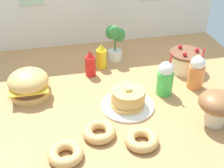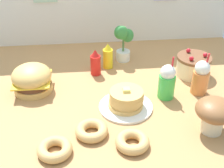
{
  "view_description": "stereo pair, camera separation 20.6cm",
  "coord_description": "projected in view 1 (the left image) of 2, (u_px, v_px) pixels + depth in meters",
  "views": [
    {
      "loc": [
        -0.41,
        -1.63,
        1.24
      ],
      "look_at": [
        -0.03,
        0.07,
        0.12
      ],
      "focal_mm": 49.42,
      "sensor_mm": 36.0,
      "label": 1
    },
    {
      "loc": [
        -0.2,
        -1.66,
        1.24
      ],
      "look_at": [
        -0.03,
        0.07,
        0.12
      ],
      "focal_mm": 49.42,
      "sensor_mm": 36.0,
      "label": 2
    }
  ],
  "objects": [
    {
      "name": "pancake_stack",
      "position": [
        128.0,
        100.0,
        2.02
      ],
      "size": [
        0.35,
        0.35,
        0.15
      ],
      "color": "white",
      "rests_on": "ground_plane"
    },
    {
      "name": "burger",
      "position": [
        29.0,
        84.0,
        2.11
      ],
      "size": [
        0.28,
        0.28,
        0.2
      ],
      "color": "#DBA859",
      "rests_on": "ground_plane"
    },
    {
      "name": "donut_pink_glaze",
      "position": [
        66.0,
        154.0,
        1.65
      ],
      "size": [
        0.19,
        0.19,
        0.06
      ],
      "color": "tan",
      "rests_on": "ground_plane"
    },
    {
      "name": "ketchup_bottle",
      "position": [
        90.0,
        64.0,
        2.34
      ],
      "size": [
        0.08,
        0.08,
        0.21
      ],
      "color": "red",
      "rests_on": "ground_plane"
    },
    {
      "name": "donut_vanilla",
      "position": [
        142.0,
        140.0,
        1.74
      ],
      "size": [
        0.19,
        0.19,
        0.06
      ],
      "color": "tan",
      "rests_on": "ground_plane"
    },
    {
      "name": "mustard_bottle",
      "position": [
        101.0,
        57.0,
        2.44
      ],
      "size": [
        0.08,
        0.08,
        0.21
      ],
      "color": "yellow",
      "rests_on": "ground_plane"
    },
    {
      "name": "cream_soda_cup",
      "position": [
        165.0,
        78.0,
        2.12
      ],
      "size": [
        0.11,
        0.11,
        0.31
      ],
      "color": "green",
      "rests_on": "ground_plane"
    },
    {
      "name": "orange_float_cup",
      "position": [
        196.0,
        72.0,
        2.19
      ],
      "size": [
        0.11,
        0.11,
        0.31
      ],
      "color": "orange",
      "rests_on": "ground_plane"
    },
    {
      "name": "mushroom_stool",
      "position": [
        217.0,
        105.0,
        1.84
      ],
      "size": [
        0.23,
        0.23,
        0.22
      ],
      "color": "beige",
      "rests_on": "ground_plane"
    },
    {
      "name": "potted_plant",
      "position": [
        115.0,
        41.0,
        2.51
      ],
      "size": [
        0.16,
        0.12,
        0.32
      ],
      "color": "white",
      "rests_on": "ground_plane"
    },
    {
      "name": "layer_cake",
      "position": [
        186.0,
        61.0,
        2.42
      ],
      "size": [
        0.26,
        0.26,
        0.19
      ],
      "color": "beige",
      "rests_on": "ground_plane"
    },
    {
      "name": "donut_chocolate",
      "position": [
        99.0,
        132.0,
        1.79
      ],
      "size": [
        0.19,
        0.19,
        0.06
      ],
      "color": "tan",
      "rests_on": "ground_plane"
    },
    {
      "name": "ground_plane",
      "position": [
        119.0,
        105.0,
        2.08
      ],
      "size": [
        2.27,
        2.0,
        0.02
      ],
      "primitive_type": "cube",
      "color": "#B27F4C"
    }
  ]
}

